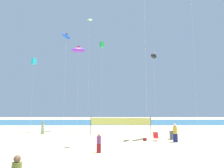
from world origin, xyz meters
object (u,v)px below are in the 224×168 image
folding_beach_chair (156,136)px  trash_barrel (172,135)px  beachgoer_mustard_shirt (175,132)px  kite_blue_inflatable (66,37)px  beach_handbag (145,139)px  kite_cyan_box (34,61)px  beachgoer_plum_shirt (99,142)px  beachgoer_sage_shirt (43,127)px  kite_lime_diamond (89,21)px  kite_black_inflatable (154,56)px  kite_violet_inflatable (78,50)px  kite_green_box (102,45)px  volleyball_net (121,122)px

folding_beach_chair → trash_barrel: trash_barrel is taller
beachgoer_mustard_shirt → kite_blue_inflatable: (-13.53, 8.50, 13.45)m
beach_handbag → kite_cyan_box: kite_cyan_box is taller
beachgoer_plum_shirt → beachgoer_sage_shirt: bearing=-84.0°
beachgoer_mustard_shirt → kite_lime_diamond: 20.10m
beachgoer_mustard_shirt → kite_black_inflatable: (-1.66, 1.46, 8.44)m
beach_handbag → kite_violet_inflatable: kite_violet_inflatable is taller
beachgoer_sage_shirt → beach_handbag: bearing=-38.3°
folding_beach_chair → kite_blue_inflatable: kite_blue_inflatable is taller
kite_lime_diamond → kite_green_box: bearing=57.9°
beach_handbag → kite_black_inflatable: 9.40m
beachgoer_plum_shirt → kite_violet_inflatable: (-4.21, 14.41, 11.80)m
kite_black_inflatable → kite_violet_inflatable: bearing=141.1°
beachgoer_sage_shirt → trash_barrel: beachgoer_sage_shirt is taller
kite_violet_inflatable → kite_blue_inflatable: (-1.75, -1.13, 1.83)m
trash_barrel → kite_blue_inflatable: 20.73m
volleyball_net → kite_green_box: kite_green_box is taller
trash_barrel → folding_beach_chair: bearing=-156.2°
kite_green_box → beachgoer_sage_shirt: bearing=-150.2°
beachgoer_plum_shirt → kite_black_inflatable: kite_black_inflatable is taller
kite_black_inflatable → kite_blue_inflatable: 14.68m
folding_beach_chair → kite_green_box: bearing=122.2°
kite_green_box → kite_black_inflatable: bearing=-54.9°
beachgoer_sage_shirt → folding_beach_chair: beachgoer_sage_shirt is taller
beachgoer_plum_shirt → folding_beach_chair: size_ratio=1.72×
beachgoer_sage_shirt → kite_lime_diamond: size_ratio=0.10×
beachgoer_plum_shirt → beachgoer_sage_shirt: beachgoer_sage_shirt is taller
volleyball_net → beach_handbag: 5.53m
volleyball_net → kite_blue_inflatable: bearing=160.3°
beachgoer_sage_shirt → kite_lime_diamond: (5.88, 1.54, 15.76)m
folding_beach_chair → kite_black_inflatable: 8.99m
beach_handbag → kite_green_box: kite_green_box is taller
volleyball_net → kite_blue_inflatable: 15.48m
kite_violet_inflatable → kite_green_box: bearing=15.6°
kite_black_inflatable → beachgoer_plum_shirt: bearing=-133.4°
beachgoer_plum_shirt → kite_lime_diamond: size_ratio=0.09×
kite_black_inflatable → trash_barrel: bearing=7.8°
kite_violet_inflatable → kite_green_box: 4.00m
beach_handbag → kite_cyan_box: 26.11m
volleyball_net → kite_violet_inflatable: 13.35m
trash_barrel → beach_handbag: bearing=-164.1°
kite_blue_inflatable → beachgoer_mustard_shirt: bearing=-32.1°
folding_beach_chair → kite_lime_diamond: (-8.09, 6.98, 16.18)m
kite_lime_diamond → beachgoer_plum_shirt: bearing=-79.5°
beachgoer_sage_shirt → kite_cyan_box: bearing=105.3°
beach_handbag → beachgoer_plum_shirt: bearing=-129.3°
beachgoer_mustard_shirt → beach_handbag: bearing=20.3°
folding_beach_chair → beach_handbag: size_ratio=2.39×
kite_lime_diamond → kite_green_box: 4.38m
beachgoer_mustard_shirt → kite_blue_inflatable: size_ratio=0.12×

